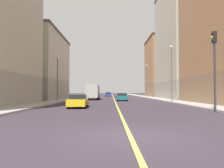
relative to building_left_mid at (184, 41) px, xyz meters
The scene contains 17 objects.
ground_plane 44.08m from the building_left_mid, 110.47° to the right, with size 400.00×400.00×0.00m, color #342B34.
sidewalk_left 16.29m from the building_left_mid, 121.26° to the left, with size 2.80×168.00×0.15m, color #9E9B93.
sidewalk_right 28.43m from the building_left_mid, 158.76° to the left, with size 2.80×168.00×0.15m, color #9E9B93.
lane_center_stripe 21.32m from the building_left_mid, 147.84° to the left, with size 0.16×154.00×0.01m, color #E5D14C.
building_left_mid is the anchor object (origin of this frame).
building_left_far 20.07m from the building_left_mid, 90.00° to the left, with size 8.81×15.35×17.36m.
building_right_midblock 30.28m from the building_left_mid, behind, with size 8.81×18.88×13.10m.
traffic_light_left_near 32.44m from the building_left_mid, 103.77° to the right, with size 0.40×0.32×6.27m.
street_lamp_left_near 17.26m from the building_left_mid, 114.24° to the right, with size 0.36×0.36×8.27m.
street_lamp_right_near 28.85m from the building_left_mid, 146.77° to the right, with size 0.36×0.36×6.50m.
street_lamp_left_far 13.06m from the building_left_mid, 126.34° to the left, with size 0.36×0.36×8.10m.
car_green 23.44m from the building_left_mid, 160.23° to the left, with size 1.87×4.45×1.32m.
car_teal 19.76m from the building_left_mid, 147.47° to the right, with size 1.96×4.41×1.26m.
car_yellow 33.53m from the building_left_mid, 126.53° to the right, with size 1.88×4.58×1.30m.
car_red 18.33m from the building_left_mid, 157.78° to the left, with size 1.94×3.96×1.23m.
car_blue 30.79m from the building_left_mid, 124.83° to the left, with size 1.99×4.61×1.31m.
box_truck 22.06m from the building_left_mid, 168.34° to the right, with size 2.34×7.58×2.89m.
Camera 1 is at (-0.70, -8.38, 1.61)m, focal length 36.69 mm.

